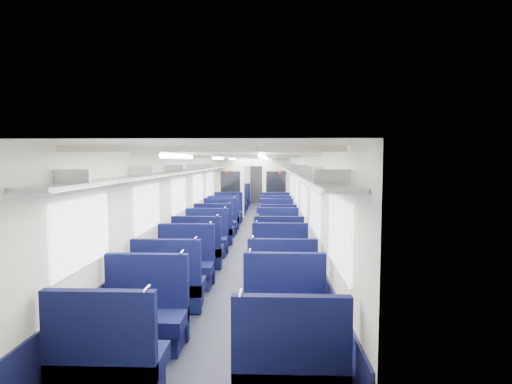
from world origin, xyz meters
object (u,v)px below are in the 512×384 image
Objects in this scene: seat_4 at (169,287)px; seat_9 at (279,251)px; seat_17 at (276,218)px; seat_23 at (274,204)px; seat_26 at (240,199)px; end_door at (258,184)px; seat_25 at (274,201)px; seat_5 at (282,287)px; seat_21 at (274,207)px; seat_11 at (278,239)px; seat_18 at (228,213)px; seat_12 at (214,231)px; seat_3 at (285,317)px; seat_6 at (185,267)px; seat_8 at (198,251)px; seat_0 at (107,365)px; seat_15 at (276,225)px; bulkhead at (253,186)px; seat_13 at (277,232)px; seat_14 at (220,224)px; seat_7 at (280,266)px; seat_24 at (238,201)px; seat_27 at (274,199)px; seat_22 at (236,204)px; seat_10 at (206,241)px; seat_19 at (275,214)px; seat_2 at (144,318)px; seat_20 at (233,207)px; seat_1 at (290,373)px.

seat_9 is (1.66, 2.39, 0.00)m from seat_4.
seat_17 is (1.66, 7.04, 0.00)m from seat_4.
seat_26 is at bearing 125.81° from seat_23.
seat_25 is (0.83, -2.46, -0.66)m from end_door.
seat_9 is at bearing 90.00° from seat_5.
seat_17 is at bearing -90.00° from seat_21.
seat_11 is 1.00× the size of seat_18.
seat_18 is (0.00, 3.48, 0.00)m from seat_12.
seat_3 is at bearing -90.00° from seat_25.
seat_6 is 12.51m from seat_26.
seat_26 is (0.00, 11.29, 0.00)m from seat_8.
seat_15 is (1.66, 8.03, 0.00)m from seat_0.
bulkhead is 2.50× the size of seat_8.
seat_13 is 1.00× the size of seat_15.
seat_23 is (1.66, 13.54, 0.00)m from seat_0.
seat_14 is (-1.66, 5.84, 0.00)m from seat_5.
seat_7 is 11.24m from seat_24.
seat_7 is at bearing -70.41° from seat_14.
seat_11 is 1.00× the size of seat_24.
seat_0 is 1.00× the size of seat_27.
seat_5 is 1.00× the size of seat_26.
seat_12 is at bearing -102.00° from seat_25.
seat_3 is (0.83, -16.02, -0.66)m from end_door.
seat_3 is 12.37m from seat_22.
seat_10 is at bearing 148.74° from seat_9.
seat_25 is (1.66, 14.73, 0.00)m from seat_0.
seat_23 is at bearing -54.19° from seat_26.
bulkhead is at bearing 120.25° from seat_19.
seat_21 is at bearing 90.00° from seat_15.
seat_19 is (0.00, 9.19, 0.00)m from seat_3.
seat_9 and seat_21 have the same top height.
seat_17 is (0.00, 8.09, 0.00)m from seat_3.
seat_2 is 1.00× the size of seat_27.
seat_13 is 1.00× the size of seat_23.
bulkhead reaches higher than seat_5.
seat_8 is at bearing -142.43° from seat_11.
seat_8 is 1.00× the size of seat_24.
seat_20 is at bearing -115.46° from seat_27.
seat_19 is at bearing -68.56° from seat_24.
seat_7 and seat_20 have the same top height.
seat_1 is at bearing -90.00° from seat_15.
end_door is 1.79× the size of seat_0.
seat_2 is 1.00× the size of seat_7.
seat_12 and seat_14 have the same top height.
seat_23 and seat_26 have the same top height.
seat_0 and seat_20 have the same top height.
bulkhead is at bearing 85.57° from seat_2.
seat_19 is at bearing 53.25° from seat_14.
seat_21 is at bearing 51.22° from seat_18.
seat_6 is 10.11m from seat_22.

